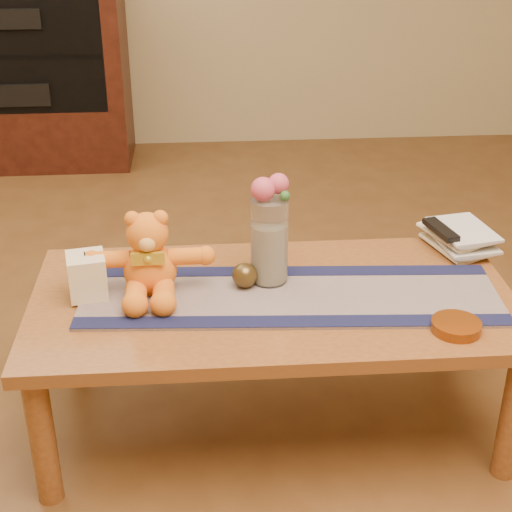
{
  "coord_description": "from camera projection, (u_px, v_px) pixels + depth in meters",
  "views": [
    {
      "loc": [
        -0.2,
        -1.93,
        1.56
      ],
      "look_at": [
        -0.05,
        0.0,
        0.58
      ],
      "focal_mm": 54.12,
      "sensor_mm": 36.0,
      "label": 1
    }
  ],
  "objects": [
    {
      "name": "floor",
      "position": [
        272.0,
        419.0,
        2.44
      ],
      "size": [
        5.5,
        5.5,
        0.0
      ],
      "primitive_type": "plane",
      "color": "#563418",
      "rests_on": "ground"
    },
    {
      "name": "stereo_lower",
      "position": [
        15.0,
        89.0,
        4.23
      ],
      "size": [
        0.42,
        0.28,
        0.12
      ],
      "primitive_type": "cube",
      "color": "black",
      "rests_on": "media_cabinet"
    },
    {
      "name": "blue_flower_side",
      "position": [
        259.0,
        190.0,
        2.19
      ],
      "size": [
        0.04,
        0.04,
        0.04
      ],
      "primitive_type": "sphere",
      "color": "#465197",
      "rests_on": "glass_vase"
    },
    {
      "name": "book_top",
      "position": [
        440.0,
        233.0,
        2.45
      ],
      "size": [
        0.2,
        0.25,
        0.02
      ],
      "primitive_type": "imported",
      "rotation": [
        0.0,
        0.0,
        0.18
      ],
      "color": "beige",
      "rests_on": "book_upper"
    },
    {
      "name": "cabinet_cavity",
      "position": [
        6.0,
        57.0,
        4.05
      ],
      "size": [
        1.02,
        0.03,
        0.61
      ],
      "primitive_type": "cube",
      "color": "black",
      "rests_on": "media_cabinet"
    },
    {
      "name": "leaf_sprig",
      "position": [
        285.0,
        196.0,
        2.16
      ],
      "size": [
        0.03,
        0.03,
        0.03
      ],
      "primitive_type": "sphere",
      "color": "#33662D",
      "rests_on": "glass_vase"
    },
    {
      "name": "runner_border_near",
      "position": [
        293.0,
        321.0,
        2.09
      ],
      "size": [
        1.2,
        0.13,
        0.0
      ],
      "primitive_type": "cube",
      "rotation": [
        0.0,
        0.0,
        -0.06
      ],
      "color": "#131639",
      "rests_on": "persian_runner"
    },
    {
      "name": "cabinet_shelf",
      "position": [
        9.0,
        54.0,
        4.13
      ],
      "size": [
        1.02,
        0.2,
        0.02
      ],
      "primitive_type": "cube",
      "color": "black",
      "rests_on": "media_cabinet"
    },
    {
      "name": "book_upper",
      "position": [
        436.0,
        239.0,
        2.46
      ],
      "size": [
        0.23,
        0.27,
        0.02
      ],
      "primitive_type": "imported",
      "rotation": [
        0.0,
        0.0,
        0.34
      ],
      "color": "beige",
      "rests_on": "book_lower"
    },
    {
      "name": "rose_right",
      "position": [
        278.0,
        184.0,
        2.17
      ],
      "size": [
        0.06,
        0.06,
        0.06
      ],
      "primitive_type": "sphere",
      "color": "#C5455D",
      "rests_on": "glass_vase"
    },
    {
      "name": "table_leg_fl",
      "position": [
        43.0,
        439.0,
        2.04
      ],
      "size": [
        0.07,
        0.07,
        0.41
      ],
      "primitive_type": "cylinder",
      "color": "brown",
      "rests_on": "floor"
    },
    {
      "name": "glass_vase",
      "position": [
        269.0,
        241.0,
        2.24
      ],
      "size": [
        0.11,
        0.11,
        0.26
      ],
      "primitive_type": "cylinder",
      "color": "silver",
      "rests_on": "persian_runner"
    },
    {
      "name": "amber_dish",
      "position": [
        456.0,
        326.0,
        2.06
      ],
      "size": [
        0.15,
        0.15,
        0.03
      ],
      "primitive_type": "cylinder",
      "rotation": [
        0.0,
        0.0,
        0.09
      ],
      "color": "#BF5914",
      "rests_on": "coffee_table_top"
    },
    {
      "name": "stereo_upper",
      "position": [
        5.0,
        15.0,
        4.06
      ],
      "size": [
        0.42,
        0.28,
        0.1
      ],
      "primitive_type": "cube",
      "color": "black",
      "rests_on": "media_cabinet"
    },
    {
      "name": "runner_border_far",
      "position": [
        288.0,
        271.0,
        2.35
      ],
      "size": [
        1.2,
        0.13,
        0.0
      ],
      "primitive_type": "cube",
      "rotation": [
        0.0,
        0.0,
        -0.06
      ],
      "color": "#131639",
      "rests_on": "persian_runner"
    },
    {
      "name": "teddy_bear",
      "position": [
        149.0,
        253.0,
        2.19
      ],
      "size": [
        0.35,
        0.29,
        0.24
      ],
      "primitive_type": null,
      "rotation": [
        0.0,
        0.0,
        0.01
      ],
      "color": "orange",
      "rests_on": "persian_runner"
    },
    {
      "name": "potpourri_fill",
      "position": [
        269.0,
        253.0,
        2.26
      ],
      "size": [
        0.09,
        0.09,
        0.18
      ],
      "primitive_type": "cylinder",
      "color": "beige",
      "rests_on": "glass_vase"
    },
    {
      "name": "book_bottom",
      "position": [
        437.0,
        249.0,
        2.48
      ],
      "size": [
        0.22,
        0.26,
        0.02
      ],
      "primitive_type": "imported",
      "rotation": [
        0.0,
        0.0,
        0.29
      ],
      "color": "beige",
      "rests_on": "coffee_table_top"
    },
    {
      "name": "rose_left",
      "position": [
        263.0,
        189.0,
        2.16
      ],
      "size": [
        0.07,
        0.07,
        0.07
      ],
      "primitive_type": "sphere",
      "color": "#C5455D",
      "rests_on": "glass_vase"
    },
    {
      "name": "candle_wick",
      "position": [
        85.0,
        254.0,
        2.16
      ],
      "size": [
        0.0,
        0.0,
        0.01
      ],
      "primitive_type": "cylinder",
      "rotation": [
        0.0,
        0.0,
        0.19
      ],
      "color": "black",
      "rests_on": "pillar_candle"
    },
    {
      "name": "media_cabinet",
      "position": [
        18.0,
        68.0,
        4.31
      ],
      "size": [
        1.2,
        0.5,
        1.1
      ],
      "primitive_type": "cube",
      "color": "black",
      "rests_on": "floor"
    },
    {
      "name": "coffee_table_top",
      "position": [
        273.0,
        301.0,
        2.24
      ],
      "size": [
        1.4,
        0.7,
        0.04
      ],
      "primitive_type": "cube",
      "color": "brown",
      "rests_on": "floor"
    },
    {
      "name": "tv_remote",
      "position": [
        441.0,
        230.0,
        2.43
      ],
      "size": [
        0.08,
        0.17,
        0.02
      ],
      "primitive_type": "cube",
      "rotation": [
        0.0,
        0.0,
        0.23
      ],
      "color": "black",
      "rests_on": "book_top"
    },
    {
      "name": "persian_runner",
      "position": [
        290.0,
        296.0,
        2.22
      ],
      "size": [
        1.22,
        0.42,
        0.01
      ],
      "primitive_type": "cube",
      "rotation": [
        0.0,
        0.0,
        -0.06
      ],
      "color": "#191C48",
      "rests_on": "coffee_table_top"
    },
    {
      "name": "pillar_candle",
      "position": [
        87.0,
        276.0,
        2.19
      ],
      "size": [
        0.12,
        0.12,
        0.13
      ],
      "primitive_type": "cube",
      "rotation": [
        0.0,
        0.0,
        0.19
      ],
      "color": "beige",
      "rests_on": "persian_runner"
    },
    {
      "name": "bronze_ball",
      "position": [
        245.0,
        275.0,
        2.25
      ],
      "size": [
        0.09,
        0.09,
        0.07
      ],
      "primitive_type": "sphere",
      "rotation": [
        0.0,
        0.0,
        0.24
      ],
      "color": "#4C3A19",
      "rests_on": "persian_runner"
    },
    {
      "name": "table_leg_br",
      "position": [
        450.0,
        308.0,
        2.64
      ],
      "size": [
        0.07,
        0.07,
        0.41
      ],
      "primitive_type": "cylinder",
      "color": "brown",
      "rests_on": "floor"
    },
    {
      "name": "blue_flower_back",
      "position": [
        272.0,
        185.0,
        2.2
      ],
      "size": [
        0.04,
        0.04,
        0.04
      ],
      "primitive_type": "sphere",
      "color": "#465197",
      "rests_on": "glass_vase"
    },
    {
      "name": "table_leg_bl",
      "position": [
        72.0,
        323.0,
        2.56
      ],
      "size": [
        0.07,
        0.07,
        0.41
      ],
      "primitive_type": "cylinder",
      "color": "brown",
      "rests_on": "floor"
    },
    {
      "name": "book_lower",
      "position": [
        439.0,
        244.0,
        2.46
      ],
      "size": [
        0.19,
        0.25,
        0.02
      ],
      "primitive_type": "imported",
      "rotation": [
        0.0,
        0.0,
        0.15
      ],
      "color": "beige",
      "rests_on": "book_bottom"
    }
  ]
}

